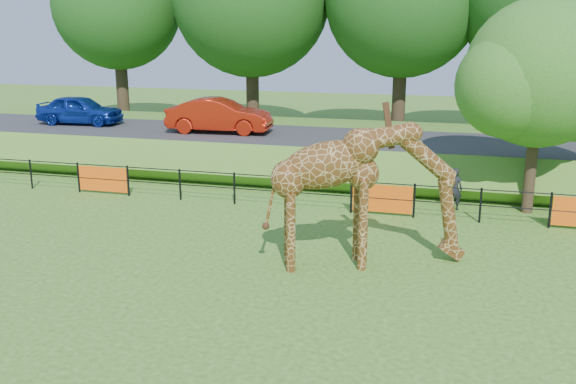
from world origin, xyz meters
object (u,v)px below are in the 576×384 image
at_px(giraffe, 367,195).
at_px(car_blue, 80,110).
at_px(car_red, 219,116).
at_px(visitor, 454,189).
at_px(tree_east, 543,79).

relative_size(giraffe, car_blue, 1.30).
height_order(car_red, visitor, car_red).
bearing_deg(giraffe, car_blue, 123.60).
height_order(giraffe, car_blue, giraffe).
bearing_deg(tree_east, giraffe, -126.06).
bearing_deg(car_blue, tree_east, -106.63).
xyz_separation_m(giraffe, tree_east, (4.44, 6.10, 2.46)).
bearing_deg(car_red, car_blue, 81.25).
height_order(car_blue, visitor, car_blue).
distance_m(car_blue, visitor, 17.85).
bearing_deg(tree_east, car_red, 161.44).
xyz_separation_m(car_blue, car_red, (7.13, -0.54, 0.06)).
relative_size(car_blue, tree_east, 0.58).
relative_size(giraffe, tree_east, 0.76).
relative_size(car_blue, visitor, 2.82).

